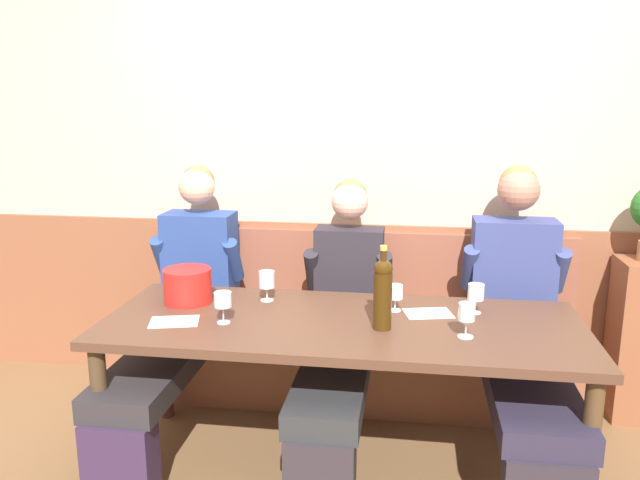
# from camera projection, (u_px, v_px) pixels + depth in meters

# --- Properties ---
(room_wall_back) EXTENTS (6.80, 0.08, 2.80)m
(room_wall_back) POSITION_uv_depth(u_px,v_px,m) (362.00, 149.00, 3.53)
(room_wall_back) COLOR beige
(room_wall_back) RESTS_ON ground
(wood_wainscot_panel) EXTENTS (6.80, 0.03, 0.97)m
(wood_wainscot_panel) POSITION_uv_depth(u_px,v_px,m) (359.00, 306.00, 3.68)
(wood_wainscot_panel) COLOR brown
(wood_wainscot_panel) RESTS_ON ground
(wall_bench) EXTENTS (2.41, 0.42, 0.94)m
(wall_bench) POSITION_uv_depth(u_px,v_px,m) (355.00, 353.00, 3.53)
(wall_bench) COLOR brown
(wall_bench) RESTS_ON ground
(dining_table) EXTENTS (2.11, 0.83, 0.72)m
(dining_table) POSITION_uv_depth(u_px,v_px,m) (342.00, 337.00, 2.78)
(dining_table) COLOR #523526
(dining_table) RESTS_ON ground
(person_left_seat) EXTENTS (0.49, 1.26, 1.32)m
(person_left_seat) POSITION_uv_depth(u_px,v_px,m) (180.00, 304.00, 3.24)
(person_left_seat) COLOR #342541
(person_left_seat) RESTS_ON ground
(person_center_left_seat) EXTENTS (0.47, 1.26, 1.26)m
(person_center_left_seat) POSITION_uv_depth(u_px,v_px,m) (341.00, 320.00, 3.09)
(person_center_left_seat) COLOR #2E292E
(person_center_left_seat) RESTS_ON ground
(person_center_right_seat) EXTENTS (0.53, 1.27, 1.35)m
(person_center_right_seat) POSITION_uv_depth(u_px,v_px,m) (521.00, 318.00, 3.00)
(person_center_right_seat) COLOR #2C272E
(person_center_right_seat) RESTS_ON ground
(ice_bucket) EXTENTS (0.23, 0.23, 0.16)m
(ice_bucket) POSITION_uv_depth(u_px,v_px,m) (188.00, 286.00, 3.00)
(ice_bucket) COLOR red
(ice_bucket) RESTS_ON dining_table
(wine_bottle_green_tall) EXTENTS (0.08, 0.08, 0.36)m
(wine_bottle_green_tall) POSITION_uv_depth(u_px,v_px,m) (383.00, 292.00, 2.63)
(wine_bottle_green_tall) COLOR #3C260A
(wine_bottle_green_tall) RESTS_ON dining_table
(wine_glass_right_end) EXTENTS (0.07, 0.07, 0.12)m
(wine_glass_right_end) POSITION_uv_depth(u_px,v_px,m) (395.00, 293.00, 2.88)
(wine_glass_right_end) COLOR silver
(wine_glass_right_end) RESTS_ON dining_table
(wine_glass_center_front) EXTENTS (0.08, 0.08, 0.14)m
(wine_glass_center_front) POSITION_uv_depth(u_px,v_px,m) (223.00, 301.00, 2.71)
(wine_glass_center_front) COLOR silver
(wine_glass_center_front) RESTS_ON dining_table
(wine_glass_near_bucket) EXTENTS (0.08, 0.08, 0.15)m
(wine_glass_near_bucket) POSITION_uv_depth(u_px,v_px,m) (267.00, 281.00, 3.02)
(wine_glass_near_bucket) COLOR silver
(wine_glass_near_bucket) RESTS_ON dining_table
(wine_glass_by_bottle) EXTENTS (0.07, 0.07, 0.15)m
(wine_glass_by_bottle) POSITION_uv_depth(u_px,v_px,m) (467.00, 313.00, 2.55)
(wine_glass_by_bottle) COLOR silver
(wine_glass_by_bottle) RESTS_ON dining_table
(wine_glass_mid_left) EXTENTS (0.07, 0.07, 0.14)m
(wine_glass_mid_left) POSITION_uv_depth(u_px,v_px,m) (476.00, 294.00, 2.84)
(wine_glass_mid_left) COLOR silver
(wine_glass_mid_left) RESTS_ON dining_table
(tasting_sheet_left_guest) EXTENTS (0.24, 0.20, 0.00)m
(tasting_sheet_left_guest) POSITION_uv_depth(u_px,v_px,m) (428.00, 313.00, 2.86)
(tasting_sheet_left_guest) COLOR white
(tasting_sheet_left_guest) RESTS_ON dining_table
(tasting_sheet_right_guest) EXTENTS (0.24, 0.20, 0.00)m
(tasting_sheet_right_guest) POSITION_uv_depth(u_px,v_px,m) (174.00, 322.00, 2.75)
(tasting_sheet_right_guest) COLOR white
(tasting_sheet_right_guest) RESTS_ON dining_table
(corner_pedestal) EXTENTS (0.28, 0.28, 0.86)m
(corner_pedestal) POSITION_uv_depth(u_px,v_px,m) (640.00, 340.00, 3.31)
(corner_pedestal) COLOR brown
(corner_pedestal) RESTS_ON ground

